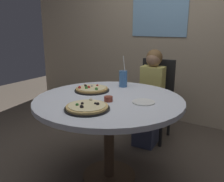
# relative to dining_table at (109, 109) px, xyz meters

# --- Properties ---
(ground_plane) EXTENTS (8.00, 8.00, 0.00)m
(ground_plane) POSITION_rel_dining_table_xyz_m (0.00, 0.00, -0.66)
(ground_plane) COLOR #4C4238
(wall_with_window) EXTENTS (5.20, 0.14, 2.90)m
(wall_with_window) POSITION_rel_dining_table_xyz_m (-0.00, 1.72, 0.79)
(wall_with_window) COLOR tan
(wall_with_window) RESTS_ON ground_plane
(dining_table) EXTENTS (1.25, 1.25, 0.75)m
(dining_table) POSITION_rel_dining_table_xyz_m (0.00, 0.00, 0.00)
(dining_table) COLOR silver
(dining_table) RESTS_ON ground_plane
(chair_wooden) EXTENTS (0.43, 0.43, 0.95)m
(chair_wooden) POSITION_rel_dining_table_xyz_m (-0.01, 1.03, -0.13)
(chair_wooden) COLOR black
(chair_wooden) RESTS_ON ground_plane
(diner_child) EXTENTS (0.28, 0.42, 1.08)m
(diner_child) POSITION_rel_dining_table_xyz_m (0.01, 0.85, -0.17)
(diner_child) COLOR #3F4766
(diner_child) RESTS_ON ground_plane
(pizza_veggie) EXTENTS (0.33, 0.33, 0.05)m
(pizza_veggie) POSITION_rel_dining_table_xyz_m (0.02, -0.32, 0.11)
(pizza_veggie) COLOR black
(pizza_veggie) RESTS_ON dining_table
(pizza_cheese) EXTENTS (0.32, 0.32, 0.05)m
(pizza_cheese) POSITION_rel_dining_table_xyz_m (-0.26, 0.11, 0.11)
(pizza_cheese) COLOR black
(pizza_cheese) RESTS_ON dining_table
(soda_cup) EXTENTS (0.08, 0.08, 0.31)m
(soda_cup) POSITION_rel_dining_table_xyz_m (-0.09, 0.40, 0.18)
(soda_cup) COLOR #3F72B2
(soda_cup) RESTS_ON dining_table
(sauce_bowl) EXTENTS (0.07, 0.07, 0.04)m
(sauce_bowl) POSITION_rel_dining_table_xyz_m (0.04, -0.07, 0.11)
(sauce_bowl) COLOR brown
(sauce_bowl) RESTS_ON dining_table
(plate_small) EXTENTS (0.18, 0.18, 0.01)m
(plate_small) POSITION_rel_dining_table_xyz_m (0.30, 0.04, 0.10)
(plate_small) COLOR white
(plate_small) RESTS_ON dining_table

